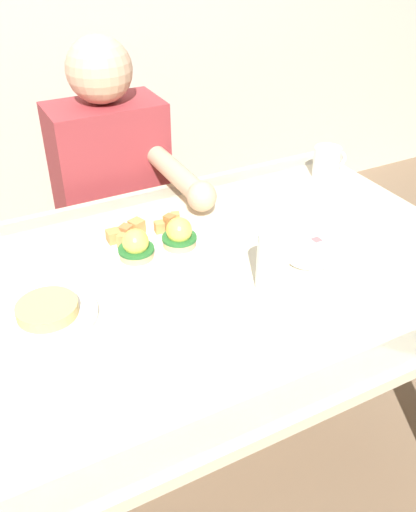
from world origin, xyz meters
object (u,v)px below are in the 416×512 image
dining_table (226,301)px  eggs_benedict_plate (156,245)px  fruit_bowl (310,249)px  side_plate (49,314)px  water_glass_near (273,264)px  coffee_mug (327,162)px  diner_person (117,198)px  fork (283,206)px

dining_table → eggs_benedict_plate: bearing=136.3°
fruit_bowl → side_plate: (-0.60, 0.06, -0.02)m
water_glass_near → coffee_mug: bearing=41.0°
eggs_benedict_plate → side_plate: eggs_benedict_plate is taller
fruit_bowl → diner_person: size_ratio=0.11×
fruit_bowl → water_glass_near: bearing=-159.8°
dining_table → coffee_mug: coffee_mug is taller
eggs_benedict_plate → diner_person: (0.06, 0.48, -0.11)m
eggs_benedict_plate → fork: (0.40, 0.05, -0.02)m
fork → water_glass_near: bearing=-128.1°
diner_person → fruit_bowl: bearing=-69.7°
water_glass_near → diner_person: 0.74m
eggs_benedict_plate → diner_person: size_ratio=0.24×
coffee_mug → fruit_bowl: bearing=-132.5°
dining_table → fork: (0.27, 0.18, 0.11)m
coffee_mug → fork: size_ratio=0.90×
water_glass_near → dining_table: bearing=110.2°
coffee_mug → water_glass_near: bearing=-139.0°
fork → eggs_benedict_plate: bearing=-172.3°
side_plate → diner_person: size_ratio=0.18×
fork → dining_table: bearing=-147.5°
side_plate → fruit_bowl: bearing=-6.1°
side_plate → fork: bearing=14.6°
fruit_bowl → coffee_mug: 0.46m
diner_person → side_plate: bearing=-120.0°
dining_table → fruit_bowl: size_ratio=10.00×
fruit_bowl → fork: bearing=69.1°
dining_table → water_glass_near: water_glass_near is taller
eggs_benedict_plate → fork: size_ratio=2.17×
fruit_bowl → fork: size_ratio=0.96×
fork → diner_person: diner_person is taller
coffee_mug → dining_table: bearing=-151.1°
fork → diner_person: (-0.34, 0.43, -0.09)m
diner_person → fork: bearing=-51.4°
fruit_bowl → fork: (0.09, 0.24, -0.03)m
dining_table → side_plate: side_plate is taller
eggs_benedict_plate → water_glass_near: size_ratio=1.98×
fruit_bowl → water_glass_near: (-0.14, -0.05, 0.03)m
eggs_benedict_plate → fruit_bowl: 0.36m
fruit_bowl → diner_person: diner_person is taller
fork → coffee_mug: bearing=24.1°
coffee_mug → diner_person: 0.66m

